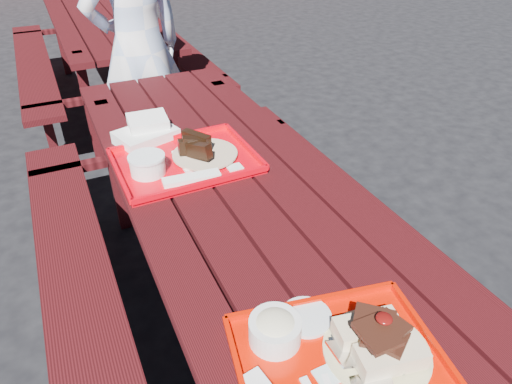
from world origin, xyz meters
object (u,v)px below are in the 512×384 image
picnic_table_near (239,230)px  person (139,50)px  near_tray (336,346)px  far_tray (184,160)px  picnic_table_far (105,38)px

picnic_table_near → person: bearing=89.9°
near_tray → person: 2.13m
far_tray → near_tray: bearing=-87.1°
near_tray → far_tray: 0.93m
picnic_table_near → near_tray: (-0.08, -0.72, 0.22)m
picnic_table_near → person: person is taller
picnic_table_near → picnic_table_far: 2.80m
picnic_table_near → near_tray: size_ratio=4.81×
far_tray → person: (0.13, 1.20, 0.06)m
picnic_table_far → person: 1.42m
near_tray → far_tray: near_tray is taller
picnic_table_far → person: bearing=-89.9°
far_tray → person: person is taller
far_tray → person: bearing=84.0°
picnic_table_far → near_tray: (-0.08, -3.52, 0.22)m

